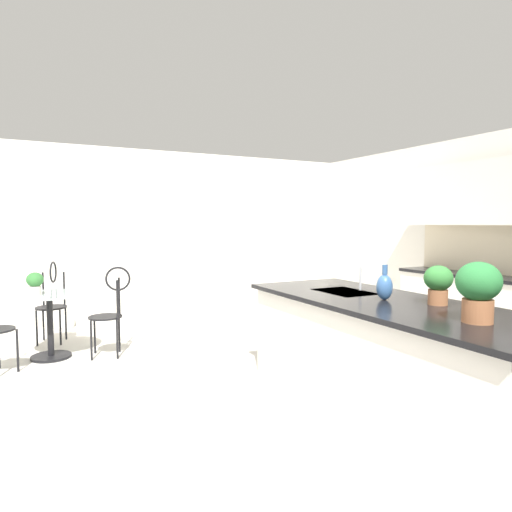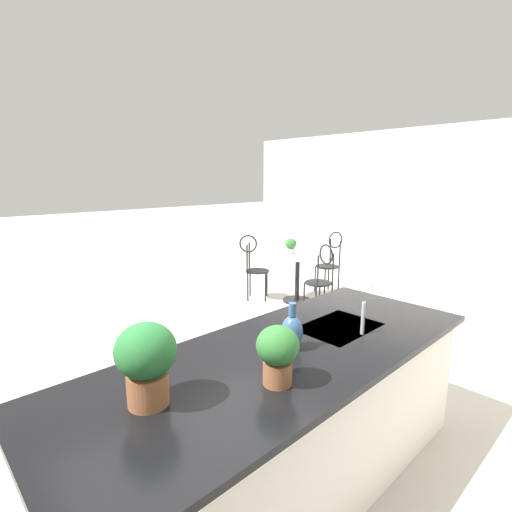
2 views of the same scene
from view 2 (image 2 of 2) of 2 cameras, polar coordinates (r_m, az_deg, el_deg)
name	(u,v)px [view 2 (image 2 of 2)]	position (r m, az deg, el deg)	size (l,w,h in m)	color
ground_plane	(233,408)	(3.51, -3.39, -21.71)	(40.00, 40.00, 0.00)	beige
wall_left_window	(445,216)	(6.56, 26.35, 5.39)	(0.12, 7.80, 2.70)	silver
kitchen_island	(284,419)	(2.57, 4.25, -23.15)	(2.80, 1.06, 0.92)	white
bistro_table	(297,274)	(6.02, 6.20, -2.68)	(0.80, 0.80, 0.74)	black
chair_near_window	(330,260)	(6.54, 11.03, -0.53)	(0.52, 0.48, 1.04)	black
chair_by_island	(321,276)	(5.43, 9.69, -2.97)	(0.47, 0.52, 1.04)	black
chair_toward_desk	(254,264)	(6.09, -0.31, -1.21)	(0.54, 0.54, 1.04)	black
sink_faucet	(363,318)	(2.61, 15.68, -8.95)	(0.02, 0.02, 0.22)	#B2B5BA
potted_plant_on_table	(291,245)	(6.01, 5.22, 1.60)	(0.18, 0.18, 0.25)	beige
potted_plant_counter_near	(278,351)	(1.93, 3.26, -14.03)	(0.21, 0.21, 0.30)	#9E603D
potted_plant_counter_far	(146,359)	(1.82, -16.07, -14.54)	(0.27, 0.27, 0.39)	#9E603D
vase_on_counter	(292,331)	(2.33, 5.39, -11.16)	(0.13, 0.13, 0.29)	#386099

